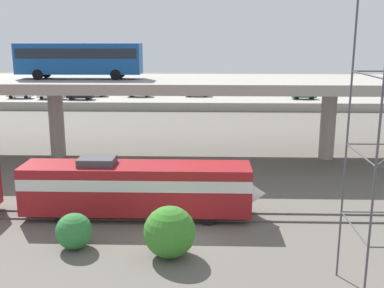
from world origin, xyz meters
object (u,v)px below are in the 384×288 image
Objects in this scene: parked_car_0 at (52,95)px; parked_car_2 at (139,93)px; transit_bus_on_overpass at (79,57)px; parked_car_1 at (197,92)px; parked_car_4 at (20,94)px; train_locomotive at (148,186)px; parked_car_5 at (303,95)px; parked_car_6 at (95,92)px; parked_car_3 at (81,95)px.

parked_car_0 is 1.07× the size of parked_car_2.
parked_car_1 is at bearing -105.72° from transit_bus_on_overpass.
parked_car_1 and parked_car_4 have the same top height.
parked_car_0 is at bearing 114.74° from train_locomotive.
parked_car_2 is 1.05× the size of parked_car_5.
parked_car_6 is at bearing -148.54° from parked_car_0.
parked_car_2 is 0.97× the size of parked_car_3.
parked_car_0 is 15.00m from parked_car_2.
parked_car_5 and parked_car_6 have the same top height.
transit_bus_on_overpass is 2.66× the size of parked_car_3.
parked_car_6 is (1.47, 4.38, -0.00)m from parked_car_3.
train_locomotive is at bearing -112.15° from parked_car_5.
parked_car_6 is (-7.61, 37.51, -7.88)m from transit_bus_on_overpass.
parked_car_2 is 7.99m from parked_car_6.
parked_car_5 is (49.16, 0.77, 0.00)m from parked_car_4.
parked_car_3 is 1.09× the size of parked_car_5.
parked_car_0 is at bearing -4.29° from parked_car_3.
parked_car_1 is (24.85, 4.51, -0.00)m from parked_car_0.
train_locomotive is at bearing -73.16° from parked_car_6.
parked_car_1 is at bearing 171.35° from parked_car_5.
parked_car_2 is 28.76m from parked_car_5.
parked_car_2 is (0.38, 37.23, -7.88)m from transit_bus_on_overpass.
transit_bus_on_overpass is 2.75× the size of parked_car_2.
parked_car_1 is 1.06× the size of parked_car_4.
parked_car_3 is (5.06, -0.38, -0.00)m from parked_car_0.
parked_car_5 is (28.69, -2.01, -0.00)m from parked_car_2.
parked_car_0 is 1.16× the size of parked_car_6.
parked_car_6 is at bearing 13.78° from parked_car_4.
train_locomotive is 3.79× the size of parked_car_4.
parked_car_0 is at bearing -67.10° from transit_bus_on_overpass.
parked_car_2 is at bearing -165.64° from parked_car_0.
transit_bus_on_overpass is at bearing 105.34° from parked_car_3.
parked_car_4 is (-11.01, 1.32, -0.00)m from parked_car_3.
parked_car_5 is at bearing 67.85° from train_locomotive.
parked_car_4 is at bearing -173.39° from parked_car_1.
parked_car_1 is at bearing 1.59° from parked_car_6.
parked_car_3 is at bearing 109.81° from train_locomotive.
train_locomotive is 19.29m from transit_bus_on_overpass.
parked_car_2 is (14.53, 3.72, -0.00)m from parked_car_0.
parked_car_6 is at bearing 106.84° from train_locomotive.
transit_bus_on_overpass is 2.97× the size of parked_car_6.
parked_car_2 is at bearing -175.63° from parked_car_1.
parked_car_1 and parked_car_5 have the same top height.
parked_car_1 is 20.38m from parked_car_3.
parked_car_4 is 49.17m from parked_car_5.
parked_car_4 is (-5.94, 0.94, -0.00)m from parked_car_0.
parked_car_2 is at bearing -2.02° from parked_car_6.
train_locomotive is at bearing 114.74° from parked_car_0.
parked_car_0 is at bearing -148.54° from parked_car_6.
parked_car_4 is at bearing -6.83° from parked_car_3.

